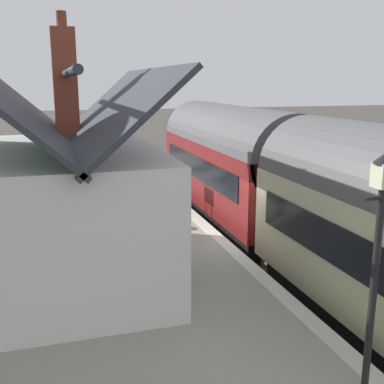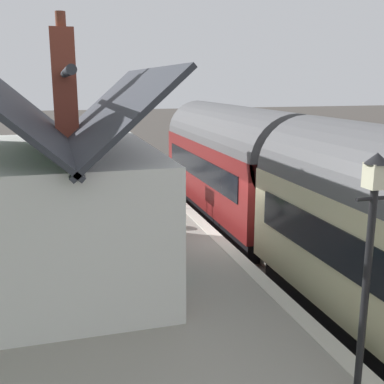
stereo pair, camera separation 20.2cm
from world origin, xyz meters
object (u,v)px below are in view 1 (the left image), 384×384
at_px(planter_under_sign, 158,212).
at_px(station_sign_board, 169,172).
at_px(planter_bench_right, 66,167).
at_px(lamp_post_platform, 379,229).
at_px(bench_mid_platform, 109,183).
at_px(bench_near_building, 104,174).
at_px(planter_by_door, 101,196).
at_px(bench_by_lamp, 100,163).
at_px(station_building, 75,205).
at_px(train, 292,189).

relative_size(planter_under_sign, station_sign_board, 0.49).
bearing_deg(planter_bench_right, lamp_post_platform, -168.88).
bearing_deg(planter_under_sign, bench_mid_platform, 11.68).
relative_size(bench_mid_platform, lamp_post_platform, 0.42).
height_order(bench_near_building, planter_by_door, bench_near_building).
bearing_deg(bench_by_lamp, bench_mid_platform, 177.93).
xyz_separation_m(bench_near_building, lamp_post_platform, (-14.72, -1.88, 1.91)).
relative_size(station_building, bench_near_building, 4.63).
height_order(planter_under_sign, planter_bench_right, planter_bench_right).
bearing_deg(train, planter_under_sign, 61.51).
bearing_deg(planter_under_sign, station_sign_board, -22.55).
relative_size(bench_near_building, station_sign_board, 0.90).
height_order(bench_near_building, bench_mid_platform, same).
relative_size(station_building, bench_by_lamp, 4.66).
bearing_deg(planter_by_door, bench_near_building, -8.48).
relative_size(bench_by_lamp, lamp_post_platform, 0.42).
height_order(bench_mid_platform, station_sign_board, station_sign_board).
relative_size(bench_by_lamp, bench_mid_platform, 0.99).
height_order(bench_by_lamp, planter_under_sign, bench_by_lamp).
relative_size(planter_by_door, planter_under_sign, 0.83).
bearing_deg(train, planter_by_door, 44.96).
height_order(planter_by_door, planter_under_sign, planter_under_sign).
distance_m(station_building, planter_by_door, 6.15).
height_order(station_building, planter_by_door, station_building).
relative_size(bench_near_building, bench_mid_platform, 1.00).
distance_m(train, bench_mid_platform, 7.62).
xyz_separation_m(bench_mid_platform, planter_under_sign, (-4.36, -0.90, -0.07)).
xyz_separation_m(train, lamp_post_platform, (-6.69, 2.43, 1.09)).
relative_size(planter_by_door, lamp_post_platform, 0.19).
distance_m(train, station_sign_board, 4.76).
relative_size(planter_under_sign, lamp_post_platform, 0.23).
bearing_deg(train, bench_mid_platform, 34.82).
distance_m(lamp_post_platform, station_sign_board, 10.79).
bearing_deg(planter_by_door, planter_bench_right, 10.05).
relative_size(station_building, planter_by_door, 10.22).
distance_m(bench_by_lamp, station_sign_board, 7.18).
relative_size(station_building, lamp_post_platform, 1.94).
bearing_deg(station_sign_board, planter_bench_right, 27.59).
xyz_separation_m(planter_by_door, planter_under_sign, (-2.94, -1.37, 0.08)).
distance_m(bench_mid_platform, station_sign_board, 2.92).
xyz_separation_m(bench_near_building, station_sign_board, (-4.00, -1.79, 0.71)).
distance_m(bench_mid_platform, lamp_post_platform, 13.19).
distance_m(planter_bench_right, lamp_post_platform, 17.33).
height_order(bench_by_lamp, planter_by_door, bench_by_lamp).
bearing_deg(station_sign_board, bench_near_building, 24.09).
xyz_separation_m(bench_mid_platform, planter_by_door, (-1.42, 0.46, -0.15)).
bearing_deg(lamp_post_platform, bench_mid_platform, 8.37).
bearing_deg(station_sign_board, station_building, 146.37).
bearing_deg(planter_by_door, planter_under_sign, -155.06).
bearing_deg(bench_by_lamp, lamp_post_platform, -174.42).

